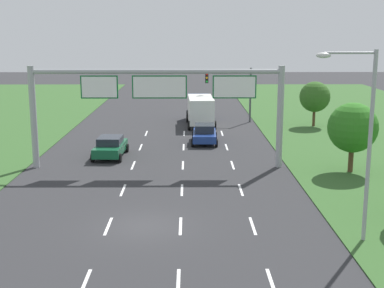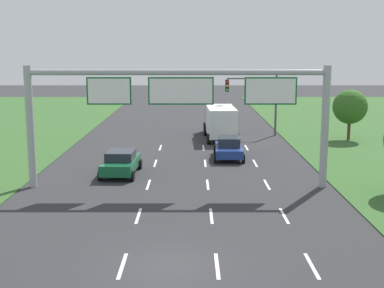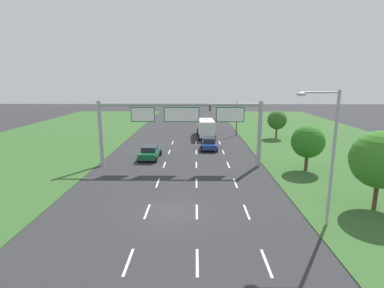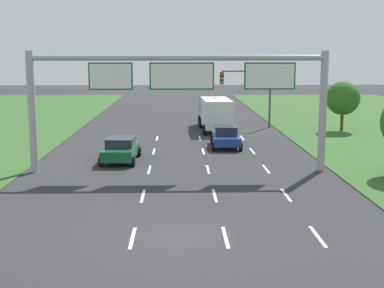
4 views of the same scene
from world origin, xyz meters
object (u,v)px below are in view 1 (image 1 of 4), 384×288
Objects in this scene: roadside_tree_mid at (353,128)px; roadside_tree_far at (315,97)px; sign_gantry at (160,96)px; traffic_light_mast at (232,85)px; car_near_red at (205,134)px; street_lamp at (362,130)px; box_truck at (200,109)px; car_lead_silver at (110,147)px.

roadside_tree_far is (1.60, 17.58, -0.09)m from roadside_tree_mid.
sign_gantry is at bearing 173.03° from roadside_tree_mid.
roadside_tree_mid is (6.34, -20.35, -0.82)m from traffic_light_mast.
roadside_tree_far is (11.03, 7.79, 2.17)m from car_near_red.
roadside_tree_mid is at bearing -6.97° from sign_gantry.
street_lamp reaches higher than sign_gantry.
box_truck is 31.67m from street_lamp.
roadside_tree_mid is 17.65m from roadside_tree_far.
roadside_tree_mid is at bearing -65.01° from box_truck.
traffic_light_mast is at bearing 20.81° from box_truck.
traffic_light_mast is at bearing 75.38° from car_near_red.
box_truck is 21.33m from roadside_tree_mid.
street_lamp reaches higher than roadside_tree_mid.
traffic_light_mast is (3.09, 10.56, 3.08)m from car_near_red.
car_near_red is at bearing 68.20° from sign_gantry.
car_near_red is 0.96× the size of car_lead_silver.
car_lead_silver is 0.81× the size of traffic_light_mast.
box_truck is (-0.17, 9.20, 0.82)m from car_near_red.
car_lead_silver is 6.52m from sign_gantry.
street_lamp reaches higher than traffic_light_mast.
roadside_tree_mid reaches higher than car_lead_silver.
traffic_light_mast is 0.66× the size of street_lamp.
sign_gantry is 3.08× the size of traffic_light_mast.
car_near_red is 0.51× the size of street_lamp.
traffic_light_mast is at bearing 107.30° from roadside_tree_mid.
street_lamp is 12.48m from roadside_tree_mid.
car_near_red is at bearing -106.32° from traffic_light_mast.
roadside_tree_far is at bearing 48.21° from sign_gantry.
traffic_light_mast reaches higher than car_near_red.
traffic_light_mast reaches higher than roadside_tree_mid.
sign_gantry is 3.67× the size of roadside_tree_mid.
sign_gantry is at bearing 125.03° from street_lamp.
traffic_light_mast is (3.27, 1.36, 2.26)m from box_truck.
traffic_light_mast is 21.33m from roadside_tree_mid.
box_truck is 1.44× the size of traffic_light_mast.
roadside_tree_far is at bearing 36.93° from car_near_red.
sign_gantry is 21.58m from roadside_tree_far.
box_truck is at bearing -157.34° from traffic_light_mast.
car_near_red is 0.54× the size of box_truck.
street_lamp is at bearing -84.65° from traffic_light_mast.
sign_gantry reaches higher than car_near_red.
roadside_tree_far is (14.32, 16.02, -2.00)m from sign_gantry.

